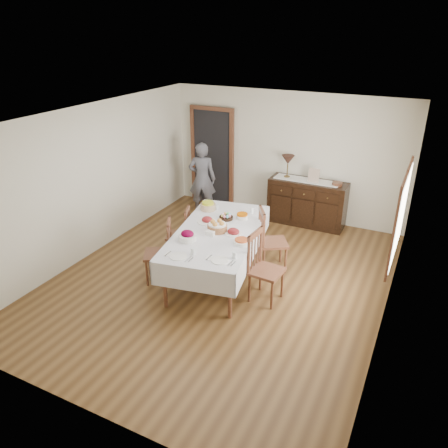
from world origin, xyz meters
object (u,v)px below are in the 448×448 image
at_px(chair_right_near, 263,267).
at_px(table_lamp, 288,160).
at_px(sideboard, 307,203).
at_px(person, 202,177).
at_px(chair_right_far, 270,239).
at_px(chair_left_near, 161,251).
at_px(dining_table, 217,236).
at_px(chair_left_far, 181,233).

xyz_separation_m(chair_right_near, table_lamp, (-0.67, 2.94, 0.74)).
xyz_separation_m(sideboard, person, (-2.17, -0.47, 0.37)).
height_order(chair_right_far, table_lamp, table_lamp).
bearing_deg(sideboard, chair_right_near, -86.08).
relative_size(chair_left_near, chair_right_near, 0.96).
height_order(chair_right_far, person, person).
distance_m(dining_table, chair_left_near, 0.92).
xyz_separation_m(chair_left_near, person, (-0.73, 2.66, 0.32)).
bearing_deg(person, chair_left_far, 88.81).
relative_size(chair_left_near, chair_right_far, 0.96).
bearing_deg(sideboard, chair_right_far, -90.87).
bearing_deg(chair_left_near, person, 165.96).
relative_size(chair_right_far, table_lamp, 2.35).
height_order(chair_left_near, chair_right_far, chair_right_far).
relative_size(dining_table, chair_left_near, 2.50).
relative_size(chair_right_near, table_lamp, 2.36).
bearing_deg(table_lamp, chair_left_near, -107.09).
distance_m(chair_right_near, person, 3.41).
height_order(chair_left_near, table_lamp, table_lamp).
bearing_deg(chair_left_far, person, 177.44).
distance_m(chair_left_near, chair_left_far, 0.80).
distance_m(dining_table, sideboard, 2.75).
bearing_deg(dining_table, chair_left_near, -157.42).
height_order(chair_right_near, table_lamp, table_lamp).
xyz_separation_m(dining_table, sideboard, (0.69, 2.65, -0.27)).
bearing_deg(sideboard, chair_left_near, -114.65).
bearing_deg(chair_right_near, sideboard, 8.45).
relative_size(chair_left_near, table_lamp, 2.26).
height_order(dining_table, chair_left_near, chair_left_near).
xyz_separation_m(dining_table, person, (-1.48, 2.18, 0.11)).
xyz_separation_m(chair_right_near, chair_right_far, (-0.23, 0.88, -0.00)).
xyz_separation_m(dining_table, chair_right_near, (0.89, -0.27, -0.18)).
height_order(chair_left_far, person, person).
bearing_deg(chair_left_far, sideboard, 126.00).
distance_m(chair_left_far, chair_right_near, 1.85).
relative_size(chair_left_far, person, 0.55).
xyz_separation_m(dining_table, chair_right_far, (0.66, 0.61, -0.19)).
bearing_deg(person, chair_right_far, 124.74).
bearing_deg(chair_right_near, chair_right_far, 19.27).
xyz_separation_m(person, table_lamp, (1.70, 0.50, 0.44)).
bearing_deg(chair_left_near, table_lamp, 133.57).
xyz_separation_m(dining_table, chair_left_near, (-0.75, -0.49, -0.21)).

